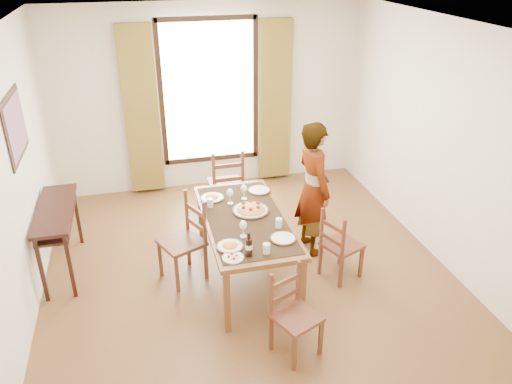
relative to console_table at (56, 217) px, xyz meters
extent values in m
plane|color=#4A3217|center=(2.03, -0.60, -0.68)|extent=(5.00, 5.00, 0.00)
cube|color=silver|center=(2.03, 1.90, 0.67)|extent=(4.50, 0.10, 2.70)
cube|color=silver|center=(2.03, -3.10, 0.67)|extent=(4.50, 0.10, 2.70)
cube|color=silver|center=(-0.22, -0.60, 0.67)|extent=(0.10, 5.00, 2.70)
cube|color=silver|center=(4.28, -0.60, 0.67)|extent=(0.10, 5.00, 2.70)
cube|color=white|center=(2.03, -0.60, 2.04)|extent=(4.50, 5.00, 0.04)
cube|color=white|center=(2.03, 1.87, 0.77)|extent=(1.30, 0.04, 2.00)
cube|color=olive|center=(1.05, 1.81, 0.57)|extent=(0.48, 0.10, 2.40)
cube|color=olive|center=(3.01, 1.81, 0.57)|extent=(0.48, 0.10, 2.40)
cube|color=black|center=(-0.21, 0.00, 1.07)|extent=(0.02, 0.86, 0.66)
cube|color=#BB5123|center=(-0.20, 0.00, 1.07)|extent=(0.01, 0.76, 0.56)
cube|color=black|center=(0.00, 0.00, 0.10)|extent=(0.38, 1.20, 0.04)
cube|color=black|center=(0.00, 0.00, -0.02)|extent=(0.34, 1.10, 0.03)
cube|color=black|center=(-0.14, -0.55, -0.30)|extent=(0.04, 0.04, 0.76)
cube|color=black|center=(-0.14, 0.55, -0.30)|extent=(0.04, 0.04, 0.76)
cube|color=black|center=(0.14, -0.55, -0.30)|extent=(0.04, 0.04, 0.76)
cube|color=black|center=(0.14, 0.55, -0.30)|extent=(0.04, 0.04, 0.76)
cube|color=brown|center=(1.98, -0.63, 0.04)|extent=(0.87, 1.78, 0.05)
cube|color=black|center=(1.98, -0.63, 0.07)|extent=(0.80, 1.64, 0.01)
cube|color=brown|center=(1.61, -1.47, -0.33)|extent=(0.06, 0.06, 0.70)
cube|color=brown|center=(1.61, 0.20, -0.33)|extent=(0.06, 0.06, 0.70)
cube|color=brown|center=(2.36, -1.47, -0.33)|extent=(0.06, 0.06, 0.70)
cube|color=brown|center=(2.36, 0.20, -0.33)|extent=(0.06, 0.06, 0.70)
cube|color=brown|center=(1.30, -0.49, -0.23)|extent=(0.57, 0.57, 0.04)
cube|color=brown|center=(1.06, -0.40, -0.45)|extent=(0.04, 0.04, 0.46)
cube|color=brown|center=(1.39, -0.25, -0.45)|extent=(0.04, 0.04, 0.46)
cube|color=brown|center=(1.21, -0.73, -0.45)|extent=(0.04, 0.04, 0.46)
cube|color=brown|center=(1.54, -0.58, -0.45)|extent=(0.04, 0.04, 0.46)
cube|color=brown|center=(1.40, -0.24, 0.03)|extent=(0.04, 0.04, 0.51)
cube|color=brown|center=(1.55, -0.58, 0.03)|extent=(0.04, 0.04, 0.51)
cube|color=brown|center=(1.48, -0.41, -0.07)|extent=(0.18, 0.34, 0.05)
cube|color=brown|center=(1.48, -0.41, 0.11)|extent=(0.18, 0.34, 0.05)
cube|color=brown|center=(2.04, 0.81, -0.21)|extent=(0.45, 0.45, 0.04)
cube|color=brown|center=(2.23, 1.00, -0.45)|extent=(0.04, 0.04, 0.48)
cube|color=brown|center=(2.24, 0.62, -0.45)|extent=(0.04, 0.04, 0.48)
cube|color=brown|center=(1.85, 0.99, -0.45)|extent=(0.04, 0.04, 0.48)
cube|color=brown|center=(1.86, 0.61, -0.45)|extent=(0.04, 0.04, 0.48)
cube|color=brown|center=(2.24, 0.61, 0.06)|extent=(0.04, 0.04, 0.53)
cube|color=brown|center=(1.86, 0.60, 0.06)|extent=(0.04, 0.04, 0.53)
cube|color=brown|center=(2.05, 0.61, -0.05)|extent=(0.38, 0.03, 0.05)
cube|color=brown|center=(2.05, 0.61, 0.14)|extent=(0.38, 0.03, 0.05)
cube|color=brown|center=(2.16, -1.88, -0.29)|extent=(0.49, 0.49, 0.04)
cube|color=brown|center=(2.08, -2.09, -0.49)|extent=(0.04, 0.04, 0.40)
cube|color=brown|center=(1.95, -1.80, -0.49)|extent=(0.04, 0.04, 0.40)
cube|color=brown|center=(2.37, -1.97, -0.49)|extent=(0.04, 0.04, 0.40)
cube|color=brown|center=(2.24, -1.67, -0.49)|extent=(0.04, 0.04, 0.40)
cube|color=brown|center=(1.95, -1.79, -0.07)|extent=(0.03, 0.03, 0.44)
cube|color=brown|center=(2.24, -1.67, -0.07)|extent=(0.03, 0.03, 0.44)
cube|color=brown|center=(2.09, -1.73, -0.15)|extent=(0.30, 0.15, 0.04)
cube|color=brown|center=(2.09, -1.73, 0.01)|extent=(0.30, 0.15, 0.04)
cube|color=brown|center=(3.02, -0.88, -0.28)|extent=(0.49, 0.49, 0.04)
cube|color=brown|center=(3.23, -0.97, -0.48)|extent=(0.04, 0.04, 0.40)
cube|color=brown|center=(2.93, -1.09, -0.48)|extent=(0.04, 0.04, 0.40)
cube|color=brown|center=(3.10, -0.67, -0.48)|extent=(0.04, 0.04, 0.40)
cube|color=brown|center=(2.81, -0.80, -0.48)|extent=(0.04, 0.04, 0.40)
cube|color=brown|center=(2.92, -1.10, -0.06)|extent=(0.03, 0.03, 0.45)
cube|color=brown|center=(2.80, -0.80, -0.06)|extent=(0.03, 0.03, 0.45)
cube|color=brown|center=(2.86, -0.95, -0.15)|extent=(0.15, 0.30, 0.04)
cube|color=brown|center=(2.86, -0.95, 0.01)|extent=(0.15, 0.30, 0.04)
imported|color=#989AA0|center=(2.88, -0.27, 0.13)|extent=(0.69, 0.54, 1.63)
cylinder|color=silver|center=(2.27, -0.92, 0.12)|extent=(0.07, 0.07, 0.10)
cylinder|color=silver|center=(1.66, -0.30, 0.12)|extent=(0.07, 0.07, 0.10)
cylinder|color=silver|center=(2.03, -1.35, 0.12)|extent=(0.07, 0.07, 0.10)
camera|label=1|loc=(0.97, -5.15, 2.70)|focal=35.00mm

